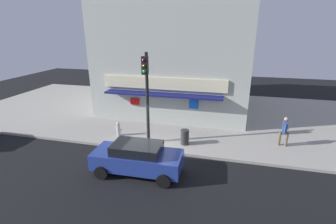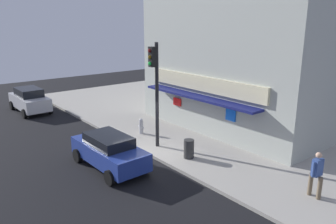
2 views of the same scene
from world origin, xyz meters
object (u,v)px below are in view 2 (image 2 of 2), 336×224
parked_car_blue (109,151)px  fire_hydrant (141,126)px  trash_can (189,149)px  pedestrian (317,173)px  parked_car_silver (30,100)px  traffic_light (155,82)px

parked_car_blue → fire_hydrant: bearing=126.7°
trash_can → pedestrian: (5.52, 1.16, 0.50)m
fire_hydrant → parked_car_blue: (2.60, -3.49, 0.22)m
parked_car_blue → parked_car_silver: 12.05m
fire_hydrant → parked_car_blue: size_ratio=0.21×
fire_hydrant → pedestrian: (9.80, 0.94, 0.52)m
traffic_light → trash_can: 3.63m
traffic_light → parked_car_blue: bearing=-81.2°
pedestrian → parked_car_blue: (-7.21, -4.43, -0.30)m
trash_can → parked_car_blue: bearing=-117.3°
fire_hydrant → trash_can: fire_hydrant is taller
trash_can → fire_hydrant: bearing=177.1°
trash_can → pedestrian: 5.66m
fire_hydrant → pedestrian: bearing=5.5°
pedestrian → parked_car_silver: bearing=-167.5°
pedestrian → parked_car_silver: 19.72m
pedestrian → parked_car_blue: size_ratio=0.41×
trash_can → pedestrian: bearing=11.9°
traffic_light → trash_can: size_ratio=5.89×
traffic_light → fire_hydrant: traffic_light is taller
pedestrian → parked_car_blue: 8.46m
trash_can → traffic_light: bearing=-171.1°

